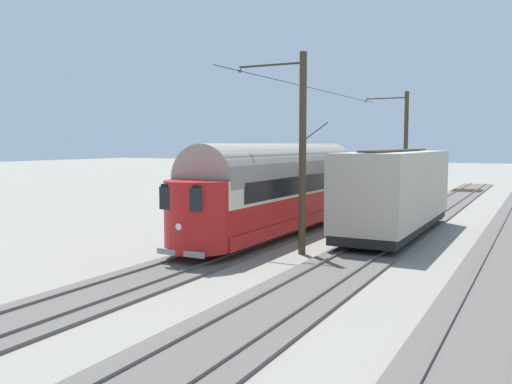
# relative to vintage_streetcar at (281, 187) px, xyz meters

# --- Properties ---
(ground_plane) EXTENTS (220.00, 220.00, 0.00)m
(ground_plane) POSITION_rel_vintage_streetcar_xyz_m (-4.98, 1.88, -2.26)
(ground_plane) COLOR gray
(track_streetcar_siding) EXTENTS (2.80, 80.00, 0.18)m
(track_streetcar_siding) POSITION_rel_vintage_streetcar_xyz_m (-9.95, 1.56, -2.20)
(track_streetcar_siding) COLOR #56514C
(track_streetcar_siding) RESTS_ON ground
(track_adjacent_siding) EXTENTS (2.80, 80.00, 0.18)m
(track_adjacent_siding) POSITION_rel_vintage_streetcar_xyz_m (-4.98, 1.56, -2.20)
(track_adjacent_siding) COLOR #56514C
(track_adjacent_siding) RESTS_ON ground
(track_third_siding) EXTENTS (2.80, 80.00, 0.18)m
(track_third_siding) POSITION_rel_vintage_streetcar_xyz_m (0.00, 1.56, -2.20)
(track_third_siding) COLOR #56514C
(track_third_siding) RESTS_ON ground
(vintage_streetcar) EXTENTS (2.65, 16.56, 5.35)m
(vintage_streetcar) POSITION_rel_vintage_streetcar_xyz_m (0.00, 0.00, 0.00)
(vintage_streetcar) COLOR red
(vintage_streetcar) RESTS_ON ground
(boxcar_adjacent) EXTENTS (2.96, 11.16, 3.85)m
(boxcar_adjacent) POSITION_rel_vintage_streetcar_xyz_m (-4.97, -1.96, -0.09)
(boxcar_adjacent) COLOR #B2A893
(boxcar_adjacent) RESTS_ON ground
(catenary_pole_foreground) EXTENTS (2.99, 0.28, 7.77)m
(catenary_pole_foreground) POSITION_rel_vintage_streetcar_xyz_m (-2.69, -13.67, 1.80)
(catenary_pole_foreground) COLOR #423323
(catenary_pole_foreground) RESTS_ON ground
(catenary_pole_mid_near) EXTENTS (2.99, 0.28, 7.77)m
(catenary_pole_mid_near) POSITION_rel_vintage_streetcar_xyz_m (-2.69, 3.97, 1.80)
(catenary_pole_mid_near) COLOR #423323
(catenary_pole_mid_near) RESTS_ON ground
(overhead_wire_run) EXTENTS (2.78, 21.64, 0.18)m
(overhead_wire_run) POSITION_rel_vintage_streetcar_xyz_m (-0.10, -5.52, 4.98)
(overhead_wire_run) COLOR black
(overhead_wire_run) RESTS_ON ground
(track_end_bumper) EXTENTS (1.80, 0.60, 0.80)m
(track_end_bumper) POSITION_rel_vintage_streetcar_xyz_m (-4.98, -8.39, -1.86)
(track_end_bumper) COLOR #B2A519
(track_end_bumper) RESTS_ON ground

